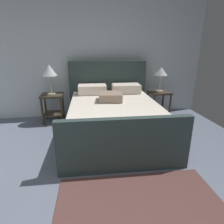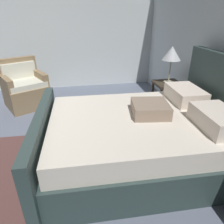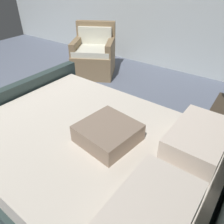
{
  "view_description": "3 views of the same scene",
  "coord_description": "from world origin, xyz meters",
  "px_view_note": "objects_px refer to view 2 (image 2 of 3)",
  "views": [
    {
      "loc": [
        -0.1,
        -1.16,
        1.52
      ],
      "look_at": [
        0.37,
        1.8,
        0.51
      ],
      "focal_mm": 30.64,
      "sensor_mm": 36.0,
      "label": 1
    },
    {
      "loc": [
        2.39,
        1.29,
        1.68
      ],
      "look_at": [
        0.01,
        1.74,
        0.5
      ],
      "focal_mm": 32.89,
      "sensor_mm": 36.0,
      "label": 2
    },
    {
      "loc": [
        1.42,
        2.86,
        1.74
      ],
      "look_at": [
        0.18,
        2.0,
        0.72
      ],
      "focal_mm": 34.9,
      "sensor_mm": 36.0,
      "label": 3
    }
  ],
  "objects_px": {
    "bed": "(142,136)",
    "nightstand_left": "(167,93)",
    "table_lamp_left": "(172,54)",
    "armchair": "(25,89)"
  },
  "relations": [
    {
      "from": "table_lamp_left",
      "to": "armchair",
      "type": "xyz_separation_m",
      "value": [
        -0.9,
        -2.53,
        -0.73
      ]
    },
    {
      "from": "nightstand_left",
      "to": "armchair",
      "type": "bearing_deg",
      "value": -109.55
    },
    {
      "from": "bed",
      "to": "nightstand_left",
      "type": "distance_m",
      "value": 1.43
    },
    {
      "from": "nightstand_left",
      "to": "table_lamp_left",
      "type": "height_order",
      "value": "table_lamp_left"
    },
    {
      "from": "bed",
      "to": "armchair",
      "type": "distance_m",
      "value": 2.67
    },
    {
      "from": "armchair",
      "to": "nightstand_left",
      "type": "bearing_deg",
      "value": 70.45
    },
    {
      "from": "nightstand_left",
      "to": "armchair",
      "type": "relative_size",
      "value": 0.61
    },
    {
      "from": "bed",
      "to": "nightstand_left",
      "type": "relative_size",
      "value": 3.79
    },
    {
      "from": "armchair",
      "to": "table_lamp_left",
      "type": "bearing_deg",
      "value": 70.45
    },
    {
      "from": "bed",
      "to": "armchair",
      "type": "xyz_separation_m",
      "value": [
        -2.06,
        -1.7,
        -0.01
      ]
    }
  ]
}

